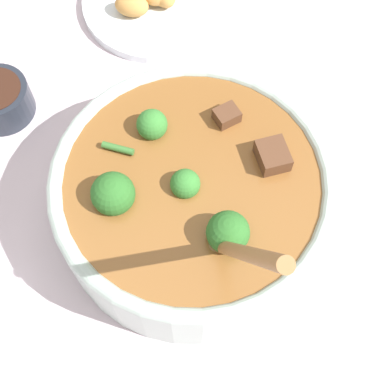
% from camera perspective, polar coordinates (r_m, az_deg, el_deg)
% --- Properties ---
extents(ground_plane, '(4.00, 4.00, 0.00)m').
position_cam_1_polar(ground_plane, '(0.61, 0.00, -2.55)').
color(ground_plane, silver).
extents(stew_bowl, '(0.29, 0.31, 0.26)m').
position_cam_1_polar(stew_bowl, '(0.56, -0.02, -0.34)').
color(stew_bowl, '#B2C6BC').
rests_on(stew_bowl, ground_plane).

